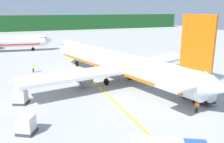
{
  "coord_description": "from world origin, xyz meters",
  "views": [
    {
      "loc": [
        5.84,
        -20.69,
        12.5
      ],
      "look_at": [
        18.25,
        12.06,
        3.29
      ],
      "focal_mm": 38.37,
      "sensor_mm": 36.0,
      "label": 1
    }
  ],
  "objects_px": {
    "cargo_container_near": "(26,125)",
    "crew_loader_left": "(29,83)",
    "crew_marshaller": "(197,106)",
    "service_truck_fuel": "(197,91)",
    "cargo_container_mid": "(21,97)",
    "crew_loader_right": "(33,68)",
    "airliner_foreground": "(115,62)"
  },
  "relations": [
    {
      "from": "airliner_foreground",
      "to": "cargo_container_mid",
      "type": "distance_m",
      "value": 16.83
    },
    {
      "from": "service_truck_fuel",
      "to": "crew_loader_left",
      "type": "xyz_separation_m",
      "value": [
        -21.85,
        13.58,
        -0.41
      ]
    },
    {
      "from": "crew_marshaller",
      "to": "crew_loader_left",
      "type": "xyz_separation_m",
      "value": [
        -18.96,
        17.04,
        0.04
      ]
    },
    {
      "from": "cargo_container_mid",
      "to": "crew_loader_left",
      "type": "bearing_deg",
      "value": 78.39
    },
    {
      "from": "cargo_container_near",
      "to": "crew_marshaller",
      "type": "distance_m",
      "value": 19.88
    },
    {
      "from": "airliner_foreground",
      "to": "cargo_container_near",
      "type": "bearing_deg",
      "value": -137.71
    },
    {
      "from": "cargo_container_near",
      "to": "cargo_container_mid",
      "type": "bearing_deg",
      "value": 93.09
    },
    {
      "from": "airliner_foreground",
      "to": "cargo_container_mid",
      "type": "relative_size",
      "value": 18.18
    },
    {
      "from": "crew_marshaller",
      "to": "crew_loader_left",
      "type": "bearing_deg",
      "value": 138.06
    },
    {
      "from": "crew_loader_left",
      "to": "crew_loader_right",
      "type": "relative_size",
      "value": 0.97
    },
    {
      "from": "airliner_foreground",
      "to": "crew_loader_left",
      "type": "distance_m",
      "value": 14.75
    },
    {
      "from": "cargo_container_near",
      "to": "service_truck_fuel",
      "type": "bearing_deg",
      "value": 3.21
    },
    {
      "from": "crew_loader_left",
      "to": "cargo_container_mid",
      "type": "bearing_deg",
      "value": -101.61
    },
    {
      "from": "cargo_container_mid",
      "to": "crew_marshaller",
      "type": "bearing_deg",
      "value": -28.26
    },
    {
      "from": "cargo_container_mid",
      "to": "airliner_foreground",
      "type": "bearing_deg",
      "value": 18.42
    },
    {
      "from": "airliner_foreground",
      "to": "cargo_container_near",
      "type": "height_order",
      "value": "airliner_foreground"
    },
    {
      "from": "airliner_foreground",
      "to": "crew_loader_right",
      "type": "xyz_separation_m",
      "value": [
        -13.33,
        11.35,
        -2.38
      ]
    },
    {
      "from": "airliner_foreground",
      "to": "crew_loader_left",
      "type": "height_order",
      "value": "airliner_foreground"
    },
    {
      "from": "crew_marshaller",
      "to": "crew_loader_right",
      "type": "bearing_deg",
      "value": 122.88
    },
    {
      "from": "cargo_container_near",
      "to": "crew_loader_left",
      "type": "relative_size",
      "value": 1.4
    },
    {
      "from": "service_truck_fuel",
      "to": "cargo_container_mid",
      "type": "height_order",
      "value": "service_truck_fuel"
    },
    {
      "from": "cargo_container_near",
      "to": "crew_loader_right",
      "type": "relative_size",
      "value": 1.36
    },
    {
      "from": "service_truck_fuel",
      "to": "cargo_container_mid",
      "type": "relative_size",
      "value": 2.38
    },
    {
      "from": "cargo_container_mid",
      "to": "crew_marshaller",
      "type": "height_order",
      "value": "cargo_container_mid"
    },
    {
      "from": "service_truck_fuel",
      "to": "cargo_container_near",
      "type": "relative_size",
      "value": 2.29
    },
    {
      "from": "crew_marshaller",
      "to": "service_truck_fuel",
      "type": "bearing_deg",
      "value": 50.17
    },
    {
      "from": "cargo_container_mid",
      "to": "crew_marshaller",
      "type": "relative_size",
      "value": 1.4
    },
    {
      "from": "cargo_container_mid",
      "to": "service_truck_fuel",
      "type": "bearing_deg",
      "value": -17.78
    },
    {
      "from": "service_truck_fuel",
      "to": "crew_loader_right",
      "type": "distance_m",
      "value": 31.69
    },
    {
      "from": "service_truck_fuel",
      "to": "crew_loader_left",
      "type": "height_order",
      "value": "service_truck_fuel"
    },
    {
      "from": "cargo_container_near",
      "to": "crew_loader_right",
      "type": "height_order",
      "value": "cargo_container_near"
    },
    {
      "from": "crew_loader_left",
      "to": "cargo_container_near",
      "type": "bearing_deg",
      "value": -93.08
    }
  ]
}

